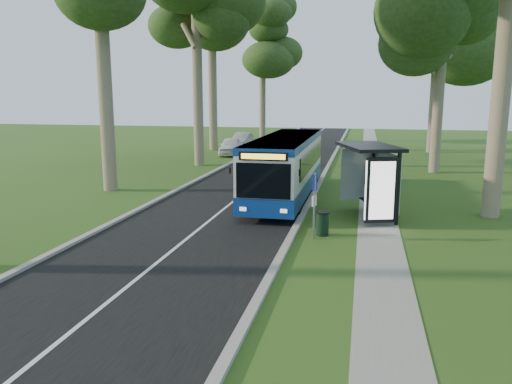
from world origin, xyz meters
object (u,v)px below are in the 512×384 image
bus_shelter (372,168)px  car_silver (242,140)px  bus_stop_sign (314,198)px  bus (286,166)px  litter_bin (322,223)px  car_white (231,146)px

bus_shelter → car_silver: bearing=95.6°
bus_stop_sign → bus: bearing=127.4°
litter_bin → car_white: (-9.44, 22.66, 0.29)m
bus → bus_shelter: bus is taller
car_white → car_silver: bearing=86.7°
bus_stop_sign → car_white: (-9.18, 23.12, -0.72)m
bus → litter_bin: size_ratio=13.03×
bus_shelter → litter_bin: size_ratio=4.49×
car_white → bus_shelter: bearing=-69.7°
litter_bin → car_white: size_ratio=0.20×
litter_bin → bus: bearing=110.0°
bus → litter_bin: bearing=-69.9°
litter_bin → car_silver: 30.90m
bus → bus_stop_sign: (2.01, -6.71, -0.08)m
bus → car_white: size_ratio=2.61×
bus_stop_sign → car_silver: 31.26m
car_silver → litter_bin: bearing=-71.1°
bus_shelter → car_white: bearing=100.8°
litter_bin → car_silver: (-10.07, 29.21, 0.24)m
bus_stop_sign → car_silver: bus_stop_sign is taller
bus_stop_sign → litter_bin: size_ratio=2.68×
bus_shelter → litter_bin: 3.55m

